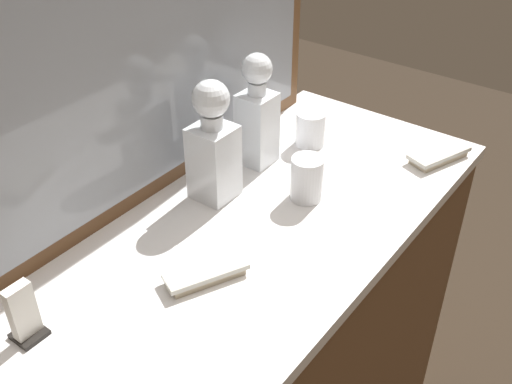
{
  "coord_description": "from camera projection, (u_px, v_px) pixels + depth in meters",
  "views": [
    {
      "loc": [
        -0.8,
        -0.6,
        1.69
      ],
      "look_at": [
        0.0,
        0.0,
        1.0
      ],
      "focal_mm": 42.76,
      "sensor_mm": 36.0,
      "label": 1
    }
  ],
  "objects": [
    {
      "name": "crystal_decanter_far_right",
      "position": [
        257.0,
        121.0,
        1.4
      ],
      "size": [
        0.08,
        0.08,
        0.27
      ],
      "color": "white",
      "rests_on": "dresser"
    },
    {
      "name": "silver_brush_right",
      "position": [
        439.0,
        155.0,
        1.46
      ],
      "size": [
        0.17,
        0.11,
        0.02
      ],
      "color": "#B7A88C",
      "rests_on": "dresser"
    },
    {
      "name": "dresser",
      "position": [
        256.0,
        369.0,
        1.52
      ],
      "size": [
        1.19,
        0.54,
        0.92
      ],
      "color": "brown",
      "rests_on": "ground_plane"
    },
    {
      "name": "crystal_decanter_rear",
      "position": [
        213.0,
        152.0,
        1.28
      ],
      "size": [
        0.09,
        0.09,
        0.27
      ],
      "color": "white",
      "rests_on": "dresser"
    },
    {
      "name": "crystal_tumbler_rear",
      "position": [
        307.0,
        180.0,
        1.31
      ],
      "size": [
        0.07,
        0.07,
        0.1
      ],
      "color": "white",
      "rests_on": "dresser"
    },
    {
      "name": "dresser_mirror",
      "position": [
        150.0,
        10.0,
        1.16
      ],
      "size": [
        1.03,
        0.03,
        0.79
      ],
      "color": "brown",
      "rests_on": "dresser"
    },
    {
      "name": "crystal_tumbler_left",
      "position": [
        310.0,
        130.0,
        1.51
      ],
      "size": [
        0.07,
        0.07,
        0.09
      ],
      "color": "white",
      "rests_on": "dresser"
    },
    {
      "name": "napkin_holder",
      "position": [
        24.0,
        316.0,
        0.98
      ],
      "size": [
        0.05,
        0.05,
        0.11
      ],
      "color": "black",
      "rests_on": "dresser"
    },
    {
      "name": "silver_brush_far_right",
      "position": [
        206.0,
        273.0,
        1.12
      ],
      "size": [
        0.16,
        0.12,
        0.02
      ],
      "color": "#B7A88C",
      "rests_on": "dresser"
    }
  ]
}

